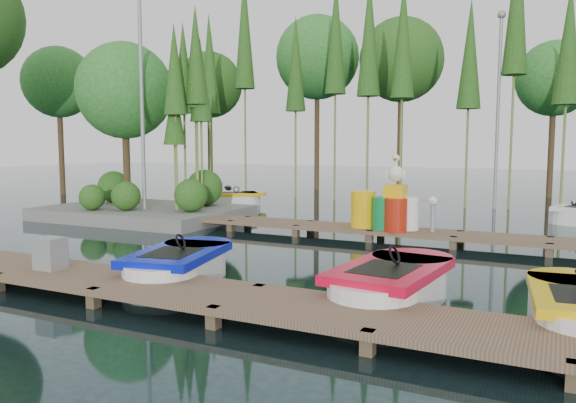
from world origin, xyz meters
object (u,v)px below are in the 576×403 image
at_px(boat_yellow_far, 234,199).
at_px(island, 140,121).
at_px(yellow_barrel, 363,209).
at_px(utility_cabinet, 50,253).
at_px(drum_cluster, 396,208).
at_px(boat_blue, 179,267).
at_px(boat_red, 391,286).

bearing_deg(boat_yellow_far, island, -120.92).
height_order(boat_yellow_far, yellow_barrel, yellow_barrel).
height_order(island, utility_cabinet, island).
height_order(utility_cabinet, drum_cluster, drum_cluster).
bearing_deg(drum_cluster, boat_blue, -112.58).
xyz_separation_m(island, boat_blue, (6.51, -6.61, -2.91)).
relative_size(boat_red, utility_cabinet, 5.54).
bearing_deg(island, boat_yellow_far, 78.24).
relative_size(boat_red, yellow_barrel, 3.25).
bearing_deg(utility_cabinet, island, 121.01).
bearing_deg(yellow_barrel, utility_cabinet, -115.16).
relative_size(boat_blue, boat_yellow_far, 1.16).
height_order(island, boat_red, island).
xyz_separation_m(boat_red, drum_cluster, (-1.41, 5.35, 0.57)).
bearing_deg(yellow_barrel, island, 174.34).
bearing_deg(island, drum_cluster, -6.05).
bearing_deg(drum_cluster, island, 173.95).
xyz_separation_m(island, drum_cluster, (8.87, -0.94, -2.33)).
height_order(boat_yellow_far, drum_cluster, drum_cluster).
xyz_separation_m(boat_yellow_far, utility_cabinet, (3.77, -12.16, 0.32)).
xyz_separation_m(boat_red, utility_cabinet, (-5.60, -1.50, 0.29)).
xyz_separation_m(island, boat_yellow_far, (0.91, 4.37, -2.93)).
bearing_deg(drum_cluster, yellow_barrel, 170.50).
bearing_deg(utility_cabinet, drum_cluster, 58.57).
bearing_deg(drum_cluster, boat_yellow_far, 146.31).
bearing_deg(boat_yellow_far, utility_cabinet, -91.91).
bearing_deg(island, boat_blue, -45.42).
relative_size(island, utility_cabinet, 12.26).
xyz_separation_m(island, boat_red, (10.28, -6.29, -2.90)).
bearing_deg(utility_cabinet, boat_yellow_far, 107.25).
bearing_deg(boat_blue, yellow_barrel, 64.35).
relative_size(boat_blue, utility_cabinet, 5.43).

